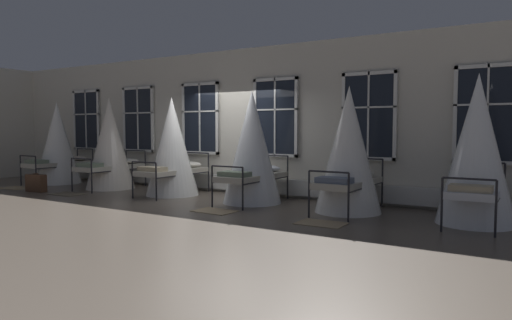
{
  "coord_description": "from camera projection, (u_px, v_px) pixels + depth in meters",
  "views": [
    {
      "loc": [
        6.54,
        -8.51,
        1.59
      ],
      "look_at": [
        1.24,
        0.0,
        0.92
      ],
      "focal_mm": 32.99,
      "sensor_mm": 36.0,
      "label": 1
    }
  ],
  "objects": [
    {
      "name": "window_bank",
      "position": [
        236.0,
        152.0,
        11.58
      ],
      "size": [
        12.33,
        0.1,
        2.7
      ],
      "color": "black",
      "rests_on": "ground"
    },
    {
      "name": "ground",
      "position": [
        210.0,
        198.0,
        10.76
      ],
      "size": [
        31.7,
        31.7,
        0.0
      ],
      "primitive_type": "plane",
      "color": "brown"
    },
    {
      "name": "rug_second",
      "position": [
        68.0,
        194.0,
        11.42
      ],
      "size": [
        0.82,
        0.59,
        0.01
      ],
      "primitive_type": "cube",
      "rotation": [
        0.0,
        0.0,
        0.03
      ],
      "color": "brown",
      "rests_on": "ground"
    },
    {
      "name": "cot_second",
      "position": [
        110.0,
        145.0,
        12.46
      ],
      "size": [
        1.27,
        1.89,
        2.4
      ],
      "rotation": [
        0.0,
        0.0,
        1.58
      ],
      "color": "black",
      "rests_on": "ground"
    },
    {
      "name": "suitcase_dark",
      "position": [
        36.0,
        183.0,
        11.86
      ],
      "size": [
        0.58,
        0.27,
        0.47
      ],
      "rotation": [
        0.0,
        0.0,
        0.1
      ],
      "color": "#472D1E",
      "rests_on": "ground"
    },
    {
      "name": "cot_fifth",
      "position": [
        348.0,
        151.0,
        8.92
      ],
      "size": [
        1.27,
        1.89,
        2.4
      ],
      "rotation": [
        0.0,
        0.0,
        1.56
      ],
      "color": "black",
      "rests_on": "ground"
    },
    {
      "name": "cot_third",
      "position": [
        172.0,
        148.0,
        11.25
      ],
      "size": [
        1.27,
        1.89,
        2.34
      ],
      "rotation": [
        0.0,
        0.0,
        1.56
      ],
      "color": "black",
      "rests_on": "ground"
    },
    {
      "name": "rug_fifth",
      "position": [
        321.0,
        223.0,
        7.89
      ],
      "size": [
        0.81,
        0.58,
        0.01
      ],
      "primitive_type": "cube",
      "rotation": [
        0.0,
        0.0,
        0.02
      ],
      "color": "#8E7A5B",
      "rests_on": "ground"
    },
    {
      "name": "back_wall_with_windows",
      "position": [
        238.0,
        122.0,
        11.63
      ],
      "size": [
        16.85,
        0.1,
        3.53
      ],
      "primitive_type": "cube",
      "color": "beige",
      "rests_on": "ground"
    },
    {
      "name": "cot_fourth",
      "position": [
        252.0,
        148.0,
        10.05
      ],
      "size": [
        1.27,
        1.88,
        2.41
      ],
      "rotation": [
        0.0,
        0.0,
        1.57
      ],
      "color": "black",
      "rests_on": "ground"
    },
    {
      "name": "rug_first",
      "position": [
        15.0,
        188.0,
        12.59
      ],
      "size": [
        0.83,
        0.6,
        0.01
      ],
      "primitive_type": "cube",
      "rotation": [
        0.0,
        0.0,
        0.05
      ],
      "color": "#8E7A5B",
      "rests_on": "ground"
    },
    {
      "name": "rug_fourth",
      "position": [
        215.0,
        211.0,
        9.07
      ],
      "size": [
        0.82,
        0.6,
        0.01
      ],
      "primitive_type": "cube",
      "rotation": [
        0.0,
        0.0,
        -0.05
      ],
      "color": "#8E7A5B",
      "rests_on": "ground"
    },
    {
      "name": "cot_sixth",
      "position": [
        477.0,
        151.0,
        7.78
      ],
      "size": [
        1.27,
        1.89,
        2.51
      ],
      "rotation": [
        0.0,
        0.0,
        1.58
      ],
      "color": "black",
      "rests_on": "ground"
    },
    {
      "name": "cot_first",
      "position": [
        58.0,
        144.0,
        13.65
      ],
      "size": [
        1.27,
        1.9,
        2.36
      ],
      "rotation": [
        0.0,
        0.0,
        1.54
      ],
      "color": "black",
      "rests_on": "ground"
    }
  ]
}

